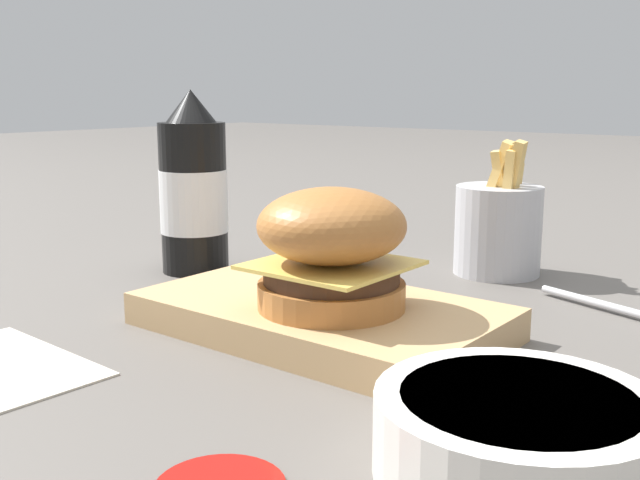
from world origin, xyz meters
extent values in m
plane|color=#5B5651|center=(0.00, 0.00, 0.00)|extent=(6.00, 6.00, 0.00)
cube|color=tan|center=(0.00, -0.01, 0.01)|extent=(0.29, 0.17, 0.03)
cylinder|color=#AD6B33|center=(0.02, -0.03, 0.04)|extent=(0.12, 0.12, 0.02)
cylinder|color=#422819|center=(0.02, -0.03, 0.05)|extent=(0.11, 0.11, 0.01)
cube|color=#EAC656|center=(0.02, -0.03, 0.06)|extent=(0.11, 0.11, 0.00)
ellipsoid|color=#AD6B33|center=(0.02, -0.03, 0.09)|extent=(0.12, 0.12, 0.06)
cylinder|color=black|center=(-0.24, 0.07, 0.08)|extent=(0.07, 0.07, 0.16)
cylinder|color=silver|center=(-0.24, 0.07, 0.08)|extent=(0.07, 0.07, 0.07)
cone|color=black|center=(-0.24, 0.07, 0.18)|extent=(0.05, 0.05, 0.03)
cylinder|color=#B7B7BC|center=(0.03, 0.26, 0.05)|extent=(0.09, 0.09, 0.09)
cube|color=#E5B760|center=(0.04, 0.25, 0.10)|extent=(0.02, 0.02, 0.08)
cube|color=#E5B760|center=(0.03, 0.26, 0.10)|extent=(0.02, 0.02, 0.08)
cube|color=#E5B760|center=(0.03, 0.29, 0.09)|extent=(0.01, 0.03, 0.06)
cube|color=#E5B760|center=(0.04, 0.25, 0.10)|extent=(0.03, 0.03, 0.09)
cube|color=#E5B760|center=(0.02, 0.27, 0.09)|extent=(0.02, 0.01, 0.07)
cube|color=#E5B760|center=(0.04, 0.26, 0.09)|extent=(0.02, 0.01, 0.07)
cube|color=#E5B760|center=(0.02, 0.27, 0.10)|extent=(0.03, 0.03, 0.09)
cube|color=#E5B760|center=(0.02, 0.25, 0.10)|extent=(0.04, 0.01, 0.09)
cylinder|color=silver|center=(0.22, -0.14, 0.02)|extent=(0.15, 0.15, 0.04)
cylinder|color=#669356|center=(0.22, -0.14, 0.04)|extent=(0.12, 0.12, 0.01)
cylinder|color=silver|center=(0.17, 0.19, 0.01)|extent=(0.14, 0.05, 0.01)
camera|label=1|loc=(0.36, -0.47, 0.19)|focal=42.00mm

